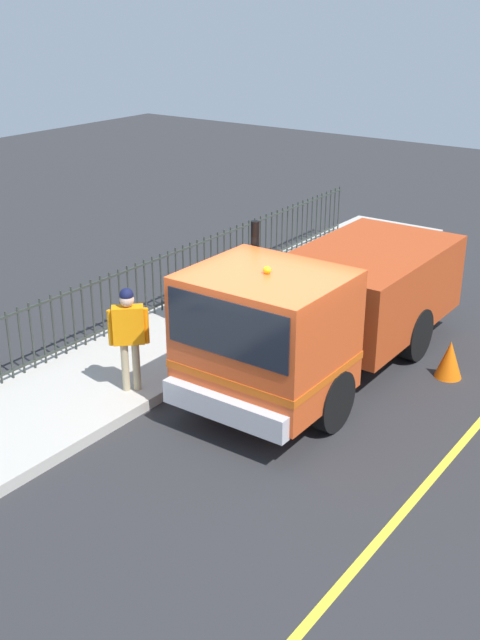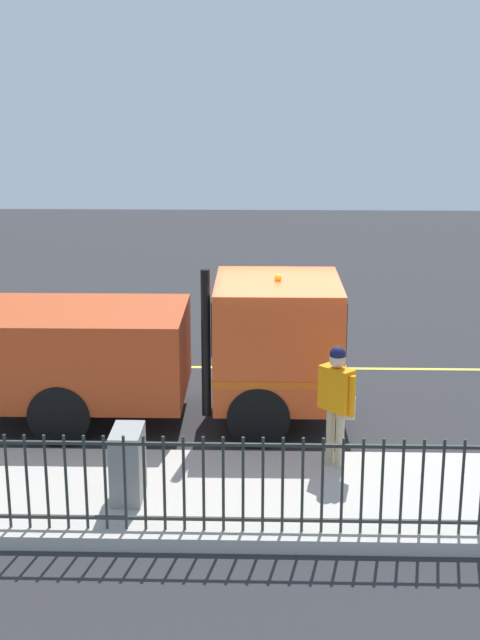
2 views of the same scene
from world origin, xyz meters
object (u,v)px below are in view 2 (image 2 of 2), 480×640
work_truck (178,344)px  traffic_cone (113,366)px  utility_cabinet (128,464)px  worker_standing (336,393)px

work_truck → traffic_cone: size_ratio=9.54×
work_truck → utility_cabinet: (3.12, -0.35, -0.66)m
worker_standing → traffic_cone: 5.46m
work_truck → utility_cabinet: 3.21m
utility_cabinet → traffic_cone: bearing=-168.0°
worker_standing → utility_cabinet: (1.06, -2.74, -0.60)m
work_truck → worker_standing: bearing=48.9°
worker_standing → traffic_cone: worker_standing is taller
traffic_cone → utility_cabinet: bearing=12.0°
work_truck → utility_cabinet: size_ratio=6.77×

